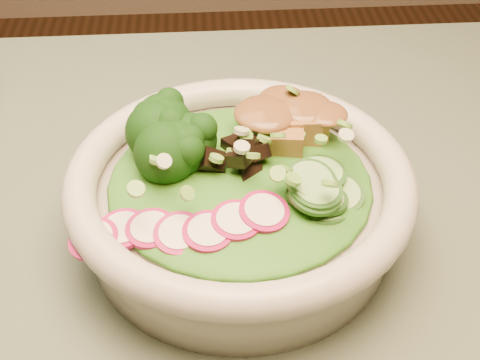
{
  "coord_description": "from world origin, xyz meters",
  "views": [
    {
      "loc": [
        -0.01,
        -0.36,
        1.15
      ],
      "look_at": [
        0.02,
        0.04,
        0.81
      ],
      "focal_mm": 50.0,
      "sensor_mm": 36.0,
      "label": 1
    }
  ],
  "objects": [
    {
      "name": "tofu_cubes",
      "position": [
        0.06,
        0.09,
        0.82
      ],
      "size": [
        0.11,
        0.08,
        0.04
      ],
      "primitive_type": null,
      "rotation": [
        0.0,
        0.0,
        -0.28
      ],
      "color": "olive",
      "rests_on": "salad_bowl"
    },
    {
      "name": "broccoli_florets",
      "position": [
        -0.03,
        0.07,
        0.83
      ],
      "size": [
        0.1,
        0.09,
        0.04
      ],
      "primitive_type": null,
      "rotation": [
        0.0,
        0.0,
        -0.28
      ],
      "color": "black",
      "rests_on": "salad_bowl"
    },
    {
      "name": "radish_slices",
      "position": [
        -0.02,
        -0.02,
        0.82
      ],
      "size": [
        0.12,
        0.07,
        0.02
      ],
      "primitive_type": null,
      "rotation": [
        0.0,
        0.0,
        -0.28
      ],
      "color": "#A40C4E",
      "rests_on": "salad_bowl"
    },
    {
      "name": "salad_bowl",
      "position": [
        0.02,
        0.04,
        0.79
      ],
      "size": [
        0.28,
        0.28,
        0.07
      ],
      "rotation": [
        0.0,
        0.0,
        -0.28
      ],
      "color": "beige",
      "rests_on": "dining_table"
    },
    {
      "name": "mushroom_heap",
      "position": [
        0.03,
        0.05,
        0.83
      ],
      "size": [
        0.09,
        0.09,
        0.04
      ],
      "primitive_type": null,
      "rotation": [
        0.0,
        0.0,
        -0.28
      ],
      "color": "black",
      "rests_on": "salad_bowl"
    },
    {
      "name": "dining_table",
      "position": [
        0.0,
        0.0,
        0.64
      ],
      "size": [
        1.2,
        0.8,
        0.75
      ],
      "color": "black",
      "rests_on": "ground"
    },
    {
      "name": "lettuce_bed",
      "position": [
        0.02,
        0.04,
        0.81
      ],
      "size": [
        0.21,
        0.21,
        0.02
      ],
      "primitive_type": "ellipsoid",
      "color": "#1D6515",
      "rests_on": "salad_bowl"
    },
    {
      "name": "scallion_garnish",
      "position": [
        0.02,
        0.04,
        0.84
      ],
      "size": [
        0.2,
        0.2,
        0.02
      ],
      "primitive_type": null,
      "color": "#6DAD3D",
      "rests_on": "salad_bowl"
    },
    {
      "name": "peanut_sauce",
      "position": [
        0.06,
        0.09,
        0.84
      ],
      "size": [
        0.07,
        0.06,
        0.02
      ],
      "primitive_type": "ellipsoid",
      "color": "brown",
      "rests_on": "tofu_cubes"
    },
    {
      "name": "cucumber_slices",
      "position": [
        0.07,
        -0.0,
        0.82
      ],
      "size": [
        0.09,
        0.09,
        0.04
      ],
      "primitive_type": null,
      "rotation": [
        0.0,
        0.0,
        -0.28
      ],
      "color": "#90CD71",
      "rests_on": "salad_bowl"
    }
  ]
}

